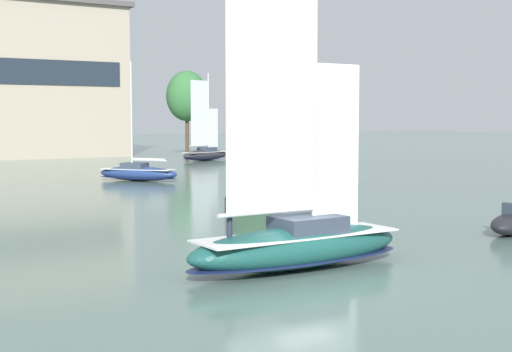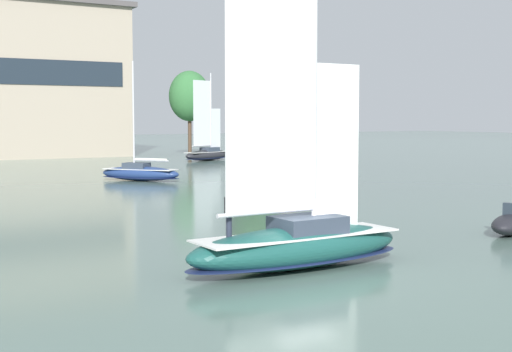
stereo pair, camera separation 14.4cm
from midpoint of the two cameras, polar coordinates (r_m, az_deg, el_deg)
name	(u,v)px [view 1 (the left image)]	position (r m, az deg, el deg)	size (l,w,h in m)	color
ground_plane	(298,268)	(26.47, 3.22, -7.36)	(400.00, 400.00, 0.00)	slate
waterfront_building	(3,79)	(104.77, -19.64, 7.35)	(33.15, 14.57, 21.64)	tan
tree_shore_center	(187,96)	(104.43, -5.59, 6.37)	(5.98, 5.98, 12.30)	#4C3828
tree_shore_right	(252,77)	(110.16, -0.35, 7.96)	(8.19, 8.19, 16.86)	brown
sailboat_main	(298,241)	(26.28, 3.24, -5.19)	(9.27, 2.82, 12.65)	#194C47
sailboat_moored_mid_channel	(293,186)	(51.20, 2.90, -0.84)	(5.64, 5.74, 8.66)	maroon
sailboat_moored_far_slip	(205,153)	(92.24, -4.12, 1.82)	(8.44, 5.21, 11.25)	#232328
sailboat_moored_outer_mooring	(138,173)	(63.15, -9.49, 0.26)	(6.38, 7.25, 10.43)	navy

